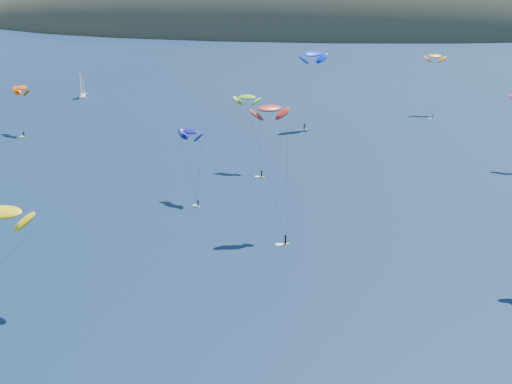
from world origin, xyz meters
name	(u,v)px	position (x,y,z in m)	size (l,w,h in m)	color
island	(355,35)	(39.40, 562.36, -10.74)	(730.00, 300.00, 210.00)	#3D3526
sailboat	(82,95)	(-87.62, 220.61, 0.96)	(9.75, 8.50, 11.69)	silver
kitesurfer_1	(21,88)	(-87.58, 161.40, 14.33)	(8.65, 10.87, 16.60)	yellow
kitesurfer_2	(2,212)	(-44.46, 46.22, 15.93)	(12.07, 11.10, 18.75)	yellow
kitesurfer_3	(247,97)	(-13.18, 127.77, 18.92)	(8.92, 11.21, 20.96)	yellow
kitesurfer_4	(313,54)	(3.65, 176.80, 23.79)	(11.30, 10.93, 26.76)	yellow
kitesurfer_9	(270,109)	(-4.68, 82.55, 25.42)	(8.73, 10.90, 27.65)	yellow
kitesurfer_10	(191,131)	(-23.84, 101.95, 15.88)	(7.76, 10.51, 17.93)	yellow
kitesurfer_11	(435,56)	(46.73, 202.55, 20.13)	(7.52, 13.20, 22.27)	yellow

